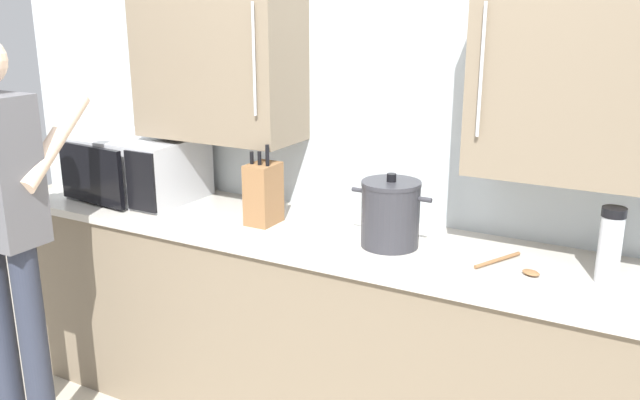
% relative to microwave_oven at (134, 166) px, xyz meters
% --- Properties ---
extents(back_wall_tiled, '(4.27, 0.44, 2.77)m').
position_rel_microwave_oven_xyz_m(back_wall_tiled, '(1.21, 0.27, 0.38)').
color(back_wall_tiled, '#B2BCC1').
rests_on(back_wall_tiled, ground_plane).
extents(counter_unit, '(3.37, 0.61, 0.91)m').
position_rel_microwave_oven_xyz_m(counter_unit, '(1.21, -0.04, -0.60)').
color(counter_unit, '#756651').
rests_on(counter_unit, ground_plane).
extents(microwave_oven, '(0.57, 0.46, 0.29)m').
position_rel_microwave_oven_xyz_m(microwave_oven, '(0.00, 0.00, 0.00)').
color(microwave_oven, '#B7BABF').
rests_on(microwave_oven, counter_unit).
extents(knife_block, '(0.11, 0.15, 0.35)m').
position_rel_microwave_oven_xyz_m(knife_block, '(0.78, -0.05, -0.01)').
color(knife_block, brown).
rests_on(knife_block, counter_unit).
extents(stock_pot, '(0.32, 0.23, 0.28)m').
position_rel_microwave_oven_xyz_m(stock_pot, '(1.35, -0.05, -0.02)').
color(stock_pot, '#2D2D33').
rests_on(stock_pot, counter_unit).
extents(thermos_flask, '(0.08, 0.08, 0.26)m').
position_rel_microwave_oven_xyz_m(thermos_flask, '(2.12, -0.02, -0.01)').
color(thermos_flask, '#B7BABF').
rests_on(thermos_flask, counter_unit).
extents(wooden_spoon, '(0.23, 0.21, 0.02)m').
position_rel_microwave_oven_xyz_m(wooden_spoon, '(1.82, -0.06, -0.14)').
color(wooden_spoon, brown).
rests_on(wooden_spoon, counter_unit).
extents(person_figure, '(0.44, 0.53, 1.70)m').
position_rel_microwave_oven_xyz_m(person_figure, '(-0.02, -0.71, -0.04)').
color(person_figure, '#282D3D').
rests_on(person_figure, ground_plane).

